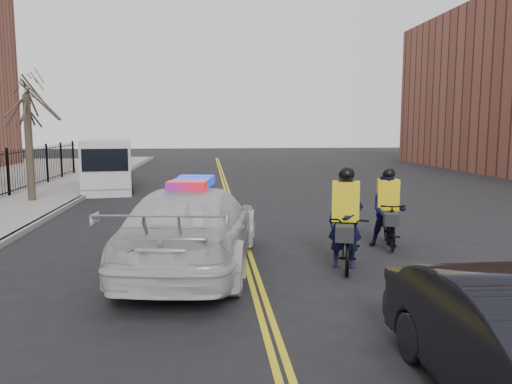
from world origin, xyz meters
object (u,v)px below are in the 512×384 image
object	(u,v)px
police_cruiser	(193,227)
cyclist_near	(345,233)
cyclist_far	(387,216)
cargo_van	(108,166)

from	to	relation	value
police_cruiser	cyclist_near	xyz separation A→B (m)	(3.18, -0.23, -0.13)
cyclist_near	police_cruiser	bearing A→B (deg)	-167.59
police_cruiser	cyclist_far	size ratio (longest dim) A/B	3.10
cyclist_near	cyclist_far	bearing A→B (deg)	63.81
cargo_van	cyclist_near	bearing A→B (deg)	-69.74
cyclist_near	cargo_van	bearing A→B (deg)	135.14
police_cruiser	cargo_van	bearing A→B (deg)	-64.12
police_cruiser	cyclist_near	bearing A→B (deg)	-175.87
cargo_van	cyclist_far	xyz separation A→B (m)	(8.97, -11.97, -0.38)
cargo_van	cyclist_far	distance (m)	14.96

